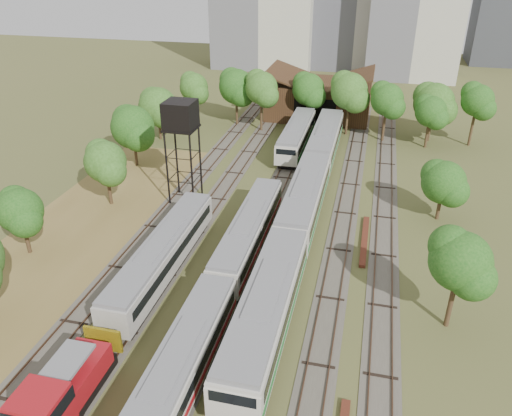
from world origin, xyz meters
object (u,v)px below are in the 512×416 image
(railcar_red_set, at_px, (220,290))
(water_tower, at_px, (181,118))
(shunter_locomotive, at_px, (61,394))
(railcar_green_set, at_px, (304,201))

(railcar_red_set, relative_size, water_tower, 3.17)
(railcar_red_set, distance_m, shunter_locomotive, 12.90)
(shunter_locomotive, xyz_separation_m, water_tower, (-3.16, 28.39, 7.54))
(railcar_red_set, xyz_separation_m, water_tower, (-9.16, 16.96, 7.43))
(railcar_green_set, xyz_separation_m, water_tower, (-13.16, 1.48, 7.09))
(railcar_green_set, distance_m, water_tower, 15.02)
(railcar_red_set, bearing_deg, water_tower, 118.35)
(water_tower, bearing_deg, railcar_green_set, -6.42)
(shunter_locomotive, bearing_deg, railcar_green_set, 69.61)
(railcar_red_set, bearing_deg, railcar_green_set, 75.52)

